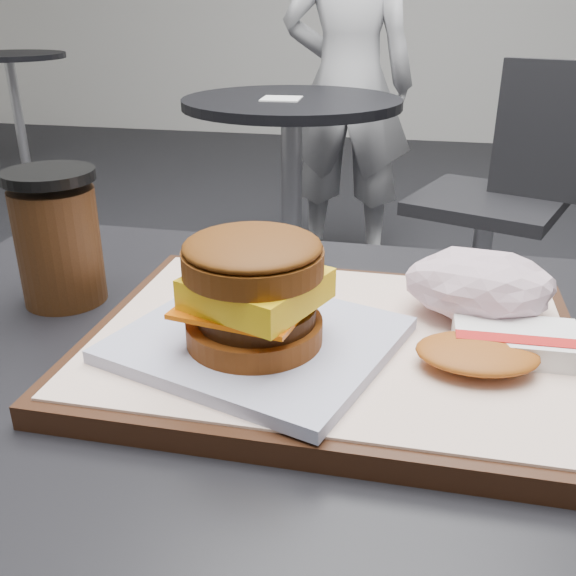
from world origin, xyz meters
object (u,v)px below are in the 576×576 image
at_px(customer_table, 298,559).
at_px(breakfast_sandwich, 255,302).
at_px(coffee_cup, 58,240).
at_px(patron, 348,84).
at_px(neighbor_chair, 513,188).
at_px(neighbor_table, 292,160).
at_px(serving_tray, 331,345).
at_px(crumpled_wrapper, 480,285).
at_px(hash_brown, 499,346).

height_order(customer_table, breakfast_sandwich, breakfast_sandwich).
height_order(coffee_cup, patron, patron).
height_order(coffee_cup, neighbor_chair, coffee_cup).
xyz_separation_m(customer_table, neighbor_chair, (0.35, 1.60, -0.07)).
height_order(coffee_cup, neighbor_table, coffee_cup).
relative_size(serving_tray, neighbor_chair, 0.43).
bearing_deg(neighbor_chair, crumpled_wrapper, -98.23).
relative_size(breakfast_sandwich, patron, 0.16).
relative_size(serving_tray, crumpled_wrapper, 3.19).
bearing_deg(hash_brown, patron, 99.91).
height_order(hash_brown, neighbor_table, hash_brown).
height_order(hash_brown, neighbor_chair, neighbor_chair).
bearing_deg(patron, customer_table, 93.78).
bearing_deg(serving_tray, coffee_cup, 168.61).
height_order(hash_brown, coffee_cup, coffee_cup).
distance_m(serving_tray, breakfast_sandwich, 0.08).
relative_size(coffee_cup, neighbor_chair, 0.14).
relative_size(hash_brown, coffee_cup, 0.97).
distance_m(hash_brown, crumpled_wrapper, 0.07).
height_order(crumpled_wrapper, patron, patron).
xyz_separation_m(breakfast_sandwich, neighbor_table, (-0.32, 1.65, -0.28)).
xyz_separation_m(crumpled_wrapper, patron, (-0.38, 2.16, -0.09)).
relative_size(breakfast_sandwich, neighbor_chair, 0.26).
xyz_separation_m(hash_brown, neighbor_chair, (0.21, 1.58, -0.29)).
distance_m(coffee_cup, neighbor_chair, 1.65).
distance_m(breakfast_sandwich, patron, 2.27).
relative_size(customer_table, patron, 0.55).
bearing_deg(neighbor_chair, customer_table, -102.31).
xyz_separation_m(breakfast_sandwich, patron, (-0.22, 2.26, -0.10)).
bearing_deg(coffee_cup, serving_tray, -11.39).
relative_size(customer_table, serving_tray, 2.11).
bearing_deg(customer_table, patron, 96.26).
height_order(crumpled_wrapper, coffee_cup, coffee_cup).
height_order(neighbor_table, patron, patron).
relative_size(hash_brown, neighbor_table, 0.16).
height_order(breakfast_sandwich, coffee_cup, coffee_cup).
bearing_deg(breakfast_sandwich, coffee_cup, 156.81).
xyz_separation_m(coffee_cup, patron, (-0.01, 2.17, -0.10)).
height_order(serving_tray, crumpled_wrapper, crumpled_wrapper).
bearing_deg(serving_tray, customer_table, -117.47).
height_order(customer_table, crumpled_wrapper, crumpled_wrapper).
height_order(customer_table, hash_brown, hash_brown).
xyz_separation_m(customer_table, coffee_cup, (-0.24, 0.09, 0.25)).
xyz_separation_m(breakfast_sandwich, hash_brown, (0.18, 0.02, -0.03)).
bearing_deg(hash_brown, neighbor_chair, 82.55).
xyz_separation_m(neighbor_table, neighbor_chair, (0.70, -0.05, -0.04)).
bearing_deg(neighbor_table, coffee_cup, -86.03).
distance_m(customer_table, breakfast_sandwich, 0.25).
distance_m(serving_tray, crumpled_wrapper, 0.13).
distance_m(breakfast_sandwich, crumpled_wrapper, 0.19).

